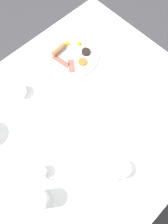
% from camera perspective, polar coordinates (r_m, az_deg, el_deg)
% --- Properties ---
extents(ground_plane, '(8.00, 8.00, 0.00)m').
position_cam_1_polar(ground_plane, '(1.75, 0.00, -9.34)').
color(ground_plane, '#333338').
extents(table, '(1.08, 1.19, 0.71)m').
position_cam_1_polar(table, '(1.12, 0.00, -1.55)').
color(table, silver).
rests_on(table, ground_plane).
extents(breakfast_plate, '(0.29, 0.29, 0.04)m').
position_cam_1_polar(breakfast_plate, '(1.24, -3.16, 14.77)').
color(breakfast_plate, white).
rests_on(breakfast_plate, table).
extents(teacup_with_saucer_left, '(0.16, 0.16, 0.06)m').
position_cam_1_polar(teacup_with_saucer_left, '(1.14, -16.66, 5.22)').
color(teacup_with_saucer_left, white).
rests_on(teacup_with_saucer_left, table).
extents(teacup_with_saucer_right, '(0.16, 0.16, 0.06)m').
position_cam_1_polar(teacup_with_saucer_right, '(0.99, 9.50, -14.51)').
color(teacup_with_saucer_right, white).
rests_on(teacup_with_saucer_right, table).
extents(water_glass_tall, '(0.08, 0.08, 0.11)m').
position_cam_1_polar(water_glass_tall, '(0.95, -11.72, -21.43)').
color(water_glass_tall, white).
rests_on(water_glass_tall, table).
extents(creamer_jug, '(0.08, 0.06, 0.06)m').
position_cam_1_polar(creamer_jug, '(0.99, -11.27, -15.03)').
color(creamer_jug, white).
rests_on(creamer_jug, table).
extents(fork_by_plate, '(0.05, 0.18, 0.00)m').
position_cam_1_polar(fork_by_plate, '(1.19, 16.17, 7.09)').
color(fork_by_plate, silver).
rests_on(fork_by_plate, table).
extents(knife_by_plate, '(0.20, 0.03, 0.00)m').
position_cam_1_polar(knife_by_plate, '(0.99, 6.19, -26.29)').
color(knife_by_plate, silver).
rests_on(knife_by_plate, table).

